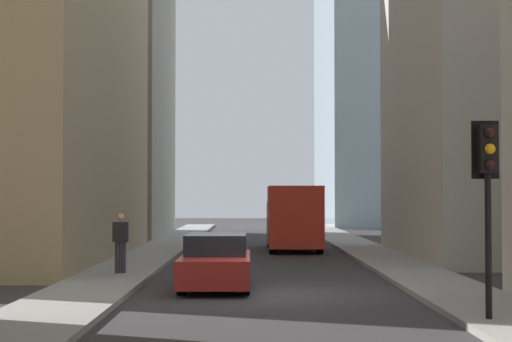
{
  "coord_description": "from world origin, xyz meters",
  "views": [
    {
      "loc": [
        -20.16,
        0.48,
        2.43
      ],
      "look_at": [
        10.22,
        0.3,
        3.35
      ],
      "focal_mm": 57.04,
      "sensor_mm": 36.0,
      "label": 1
    }
  ],
  "objects_px": {
    "delivery_truck": "(293,217)",
    "pedestrian": "(120,240)",
    "traffic_light_foreground": "(488,173)",
    "sedan_red": "(216,263)"
  },
  "relations": [
    {
      "from": "sedan_red",
      "to": "traffic_light_foreground",
      "type": "height_order",
      "value": "traffic_light_foreground"
    },
    {
      "from": "traffic_light_foreground",
      "to": "delivery_truck",
      "type": "bearing_deg",
      "value": 6.86
    },
    {
      "from": "sedan_red",
      "to": "pedestrian",
      "type": "height_order",
      "value": "pedestrian"
    },
    {
      "from": "delivery_truck",
      "to": "pedestrian",
      "type": "xyz_separation_m",
      "value": [
        -12.13,
        5.76,
        -0.35
      ]
    },
    {
      "from": "traffic_light_foreground",
      "to": "pedestrian",
      "type": "bearing_deg",
      "value": 42.59
    },
    {
      "from": "delivery_truck",
      "to": "traffic_light_foreground",
      "type": "bearing_deg",
      "value": -173.14
    },
    {
      "from": "sedan_red",
      "to": "pedestrian",
      "type": "xyz_separation_m",
      "value": [
        2.83,
        2.96,
        0.44
      ]
    },
    {
      "from": "traffic_light_foreground",
      "to": "sedan_red",
      "type": "bearing_deg",
      "value": 40.75
    },
    {
      "from": "delivery_truck",
      "to": "pedestrian",
      "type": "height_order",
      "value": "delivery_truck"
    },
    {
      "from": "sedan_red",
      "to": "pedestrian",
      "type": "relative_size",
      "value": 2.43
    }
  ]
}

